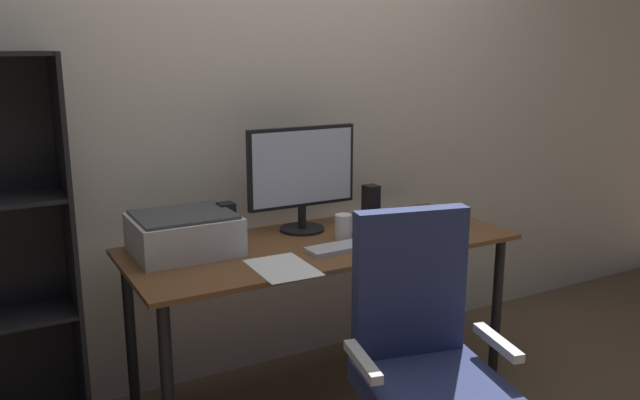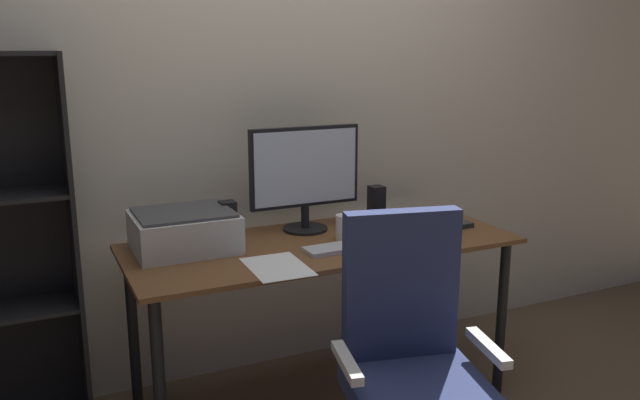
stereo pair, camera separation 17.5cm
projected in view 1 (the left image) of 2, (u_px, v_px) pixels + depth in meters
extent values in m
plane|color=brown|center=(321.00, 399.00, 2.92)|extent=(12.00, 12.00, 0.00)
cube|color=beige|center=(269.00, 99.00, 3.05)|extent=(6.40, 0.10, 2.60)
cube|color=brown|center=(322.00, 244.00, 2.75)|extent=(1.64, 0.67, 0.02)
cylinder|color=black|center=(168.00, 398.00, 2.25)|extent=(0.04, 0.04, 0.72)
cylinder|color=black|center=(496.00, 313.00, 2.96)|extent=(0.04, 0.04, 0.72)
cylinder|color=black|center=(131.00, 338.00, 2.71)|extent=(0.04, 0.04, 0.72)
cylinder|color=black|center=(422.00, 277.00, 3.43)|extent=(0.04, 0.04, 0.72)
cylinder|color=black|center=(302.00, 229.00, 2.92)|extent=(0.20, 0.20, 0.01)
cylinder|color=black|center=(302.00, 217.00, 2.90)|extent=(0.04, 0.04, 0.10)
cube|color=black|center=(302.00, 167.00, 2.85)|extent=(0.51, 0.03, 0.35)
cube|color=silver|center=(303.00, 167.00, 2.84)|extent=(0.48, 0.01, 0.32)
cube|color=#B7BABC|center=(341.00, 247.00, 2.64)|extent=(0.29, 0.12, 0.02)
cube|color=black|center=(390.00, 237.00, 2.76)|extent=(0.07, 0.10, 0.03)
cylinder|color=white|center=(343.00, 227.00, 2.77)|extent=(0.07, 0.07, 0.11)
cube|color=white|center=(352.00, 224.00, 2.79)|extent=(0.02, 0.01, 0.06)
cube|color=#2D2D30|center=(425.00, 222.00, 3.01)|extent=(0.33, 0.25, 0.02)
cube|color=black|center=(227.00, 223.00, 2.72)|extent=(0.06, 0.07, 0.17)
cube|color=black|center=(371.00, 203.00, 3.06)|extent=(0.06, 0.07, 0.17)
cube|color=silver|center=(184.00, 234.00, 2.59)|extent=(0.40, 0.34, 0.15)
cube|color=#424244|center=(183.00, 215.00, 2.57)|extent=(0.37, 0.31, 0.01)
cube|color=white|center=(283.00, 268.00, 2.42)|extent=(0.22, 0.30, 0.00)
cube|color=navy|center=(433.00, 391.00, 2.12)|extent=(0.53, 0.53, 0.08)
cube|color=navy|center=(410.00, 282.00, 2.25)|extent=(0.41, 0.16, 0.52)
cube|color=silver|center=(363.00, 361.00, 2.04)|extent=(0.10, 0.26, 0.03)
cube|color=silver|center=(498.00, 342.00, 2.18)|extent=(0.10, 0.26, 0.03)
cube|color=black|center=(71.00, 251.00, 2.54)|extent=(0.02, 0.28, 1.53)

